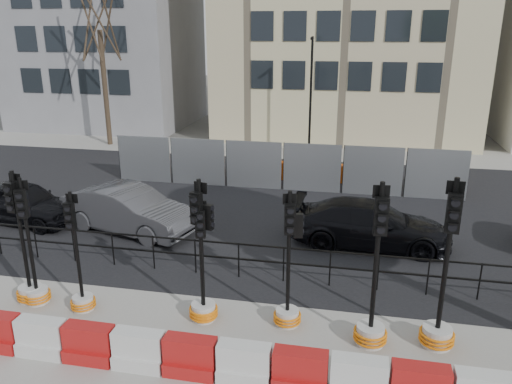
% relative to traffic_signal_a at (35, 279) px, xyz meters
% --- Properties ---
extents(ground, '(120.00, 120.00, 0.00)m').
position_rel_traffic_signal_a_xyz_m(ground, '(4.48, 1.04, -0.66)').
color(ground, '#51514C').
rests_on(ground, ground).
extents(sidewalk_near, '(40.00, 6.00, 0.02)m').
position_rel_traffic_signal_a_xyz_m(sidewalk_near, '(4.48, -1.96, -0.65)').
color(sidewalk_near, gray).
rests_on(sidewalk_near, ground).
extents(road, '(40.00, 14.00, 0.03)m').
position_rel_traffic_signal_a_xyz_m(road, '(4.48, 8.04, -0.64)').
color(road, black).
rests_on(road, ground).
extents(sidewalk_far, '(40.00, 4.00, 0.02)m').
position_rel_traffic_signal_a_xyz_m(sidewalk_far, '(4.48, 17.04, -0.65)').
color(sidewalk_far, gray).
rests_on(sidewalk_far, ground).
extents(building_grey, '(11.00, 9.06, 14.00)m').
position_rel_traffic_signal_a_xyz_m(building_grey, '(-9.52, 23.03, 6.34)').
color(building_grey, gray).
rests_on(building_grey, ground).
extents(kerb_railing, '(18.00, 0.04, 1.00)m').
position_rel_traffic_signal_a_xyz_m(kerb_railing, '(4.48, 2.24, 0.03)').
color(kerb_railing, black).
rests_on(kerb_railing, ground).
extents(heras_fencing, '(14.33, 1.72, 2.00)m').
position_rel_traffic_signal_a_xyz_m(heras_fencing, '(5.05, 10.91, -0.00)').
color(heras_fencing, '#94989C').
rests_on(heras_fencing, ground).
extents(lamp_post_far, '(0.12, 0.56, 6.00)m').
position_rel_traffic_signal_a_xyz_m(lamp_post_far, '(4.98, 16.02, 2.57)').
color(lamp_post_far, black).
rests_on(lamp_post_far, ground).
extents(tree_bare_far, '(2.00, 2.00, 9.00)m').
position_rel_traffic_signal_a_xyz_m(tree_bare_far, '(-6.52, 16.54, 6.00)').
color(tree_bare_far, '#473828').
rests_on(tree_bare_far, ground).
extents(barrier_row, '(13.60, 0.50, 0.80)m').
position_rel_traffic_signal_a_xyz_m(barrier_row, '(4.48, -1.76, -0.29)').
color(barrier_row, '#B1220E').
rests_on(barrier_row, ground).
extents(traffic_signal_a, '(0.63, 0.63, 3.17)m').
position_rel_traffic_signal_a_xyz_m(traffic_signal_a, '(0.00, 0.00, 0.00)').
color(traffic_signal_a, silver).
rests_on(traffic_signal_a, ground).
extents(traffic_signal_b, '(0.65, 0.65, 3.32)m').
position_rel_traffic_signal_a_xyz_m(traffic_signal_b, '(-0.21, 0.05, 0.13)').
color(traffic_signal_b, silver).
rests_on(traffic_signal_b, ground).
extents(traffic_signal_c, '(0.58, 0.58, 2.95)m').
position_rel_traffic_signal_a_xyz_m(traffic_signal_c, '(1.24, -0.06, -0.05)').
color(traffic_signal_c, silver).
rests_on(traffic_signal_c, ground).
extents(traffic_signal_d, '(0.66, 0.66, 3.36)m').
position_rel_traffic_signal_a_xyz_m(traffic_signal_d, '(4.16, 0.11, 0.14)').
color(traffic_signal_d, silver).
rests_on(traffic_signal_d, ground).
extents(traffic_signal_e, '(0.58, 0.58, 2.95)m').
position_rel_traffic_signal_a_xyz_m(traffic_signal_e, '(4.18, 0.06, -0.05)').
color(traffic_signal_e, silver).
rests_on(traffic_signal_e, ground).
extents(traffic_signal_f, '(0.62, 0.62, 3.17)m').
position_rel_traffic_signal_a_xyz_m(traffic_signal_f, '(6.07, 0.27, 0.10)').
color(traffic_signal_f, silver).
rests_on(traffic_signal_f, ground).
extents(traffic_signal_g, '(0.71, 0.71, 3.58)m').
position_rel_traffic_signal_a_xyz_m(traffic_signal_g, '(7.87, -0.11, 0.08)').
color(traffic_signal_g, silver).
rests_on(traffic_signal_g, ground).
extents(traffic_signal_h, '(0.73, 0.73, 3.69)m').
position_rel_traffic_signal_a_xyz_m(traffic_signal_h, '(9.23, 0.10, 0.11)').
color(traffic_signal_h, silver).
rests_on(traffic_signal_h, ground).
extents(car_a, '(2.89, 4.66, 1.42)m').
position_rel_traffic_signal_a_xyz_m(car_a, '(-3.69, 4.74, 0.05)').
color(car_a, black).
rests_on(car_a, ground).
extents(car_b, '(3.95, 5.38, 1.50)m').
position_rel_traffic_signal_a_xyz_m(car_b, '(0.24, 4.67, 0.09)').
color(car_b, '#424347').
rests_on(car_b, ground).
extents(car_c, '(2.34, 4.95, 1.39)m').
position_rel_traffic_signal_a_xyz_m(car_c, '(7.92, 5.09, 0.04)').
color(car_c, black).
rests_on(car_c, ground).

